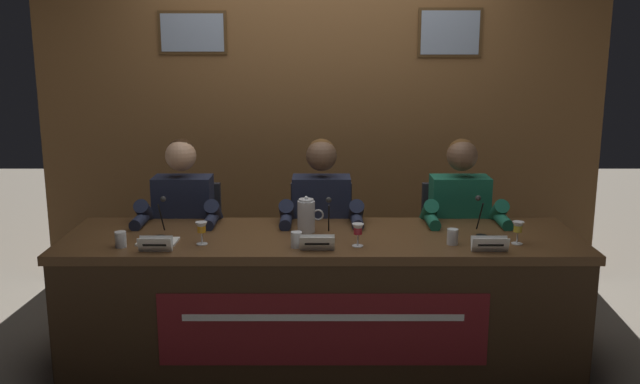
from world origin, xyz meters
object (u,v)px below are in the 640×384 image
object	(u,v)px
panelist_right	(460,223)
panelist_center	(320,223)
nameplate_center	(316,243)
water_cup_right	(451,237)
nameplate_left	(154,244)
water_cup_left	(119,240)
juice_glass_left	(200,229)
microphone_center	(327,225)
chair_center	(320,256)
water_cup_center	(295,241)
document_stack_left	(156,242)
microphone_right	(479,223)
panelist_left	(180,223)
chair_left	(188,256)
juice_glass_center	(356,231)
nameplate_right	(488,244)
water_pitcher_central	(305,216)
conference_table	(320,282)
microphone_left	(159,225)
juice_glass_right	(516,228)
chair_right	(452,256)

from	to	relation	value
panelist_right	panelist_center	bearing A→B (deg)	180.00
nameplate_center	water_cup_right	distance (m)	0.74
nameplate_left	water_cup_left	world-z (taller)	water_cup_left
juice_glass_left	panelist_right	distance (m)	1.61
microphone_center	chair_center	bearing A→B (deg)	93.54
water_cup_center	document_stack_left	size ratio (longest dim) A/B	0.40
nameplate_left	water_cup_center	xyz separation A→B (m)	(0.73, 0.07, -0.00)
water_cup_left	microphone_right	distance (m)	1.96
panelist_left	water_cup_right	world-z (taller)	panelist_left
chair_left	nameplate_center	distance (m)	1.26
juice_glass_center	document_stack_left	world-z (taller)	juice_glass_center
chair_center	nameplate_right	bearing A→B (deg)	-45.48
panelist_left	nameplate_right	distance (m)	1.87
panelist_right	water_pitcher_central	distance (m)	1.01
microphone_center	panelist_right	world-z (taller)	panelist_right
juice_glass_center	water_cup_right	distance (m)	0.51
nameplate_left	panelist_center	world-z (taller)	panelist_center
conference_table	document_stack_left	bearing A→B (deg)	-177.70
nameplate_right	panelist_center	bearing A→B (deg)	141.72
water_cup_left	water_cup_right	size ratio (longest dim) A/B	1.00
microphone_left	chair_center	world-z (taller)	microphone_left
nameplate_center	water_cup_right	world-z (taller)	water_cup_right
juice_glass_right	microphone_right	xyz separation A→B (m)	(-0.17, 0.14, -0.01)
microphone_left	juice_glass_center	bearing A→B (deg)	-8.75
microphone_right	nameplate_left	bearing A→B (deg)	-170.80
microphone_center	juice_glass_right	distance (m)	1.02
chair_left	nameplate_left	xyz separation A→B (m)	(-0.00, -0.89, 0.35)
panelist_left	microphone_left	world-z (taller)	panelist_left
water_cup_left	water_pitcher_central	size ratio (longest dim) A/B	0.40
juice_glass_left	nameplate_left	bearing A→B (deg)	-149.19
panelist_left	water_cup_left	distance (m)	0.65
nameplate_left	microphone_left	bearing A→B (deg)	95.94
water_pitcher_central	document_stack_left	world-z (taller)	water_pitcher_central
panelist_right	nameplate_right	world-z (taller)	panelist_right
chair_center	microphone_center	size ratio (longest dim) A/B	4.15
conference_table	juice_glass_left	distance (m)	0.72
chair_left	panelist_left	distance (m)	0.34
panelist_center	document_stack_left	distance (m)	1.03
panelist_left	chair_right	bearing A→B (deg)	6.57
panelist_center	chair_right	bearing A→B (deg)	12.98
panelist_right	juice_glass_left	bearing A→B (deg)	-159.71
microphone_left	juice_glass_right	xyz separation A→B (m)	(1.95, -0.12, 0.01)
chair_right	document_stack_left	bearing A→B (deg)	-157.51
chair_right	nameplate_right	bearing A→B (deg)	-89.34
chair_center	chair_right	distance (m)	0.86
conference_table	panelist_left	distance (m)	1.02
chair_left	water_pitcher_central	size ratio (longest dim) A/B	4.27
water_cup_left	chair_right	distance (m)	2.12
chair_center	water_cup_left	bearing A→B (deg)	-142.81
juice_glass_right	nameplate_right	bearing A→B (deg)	-142.26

